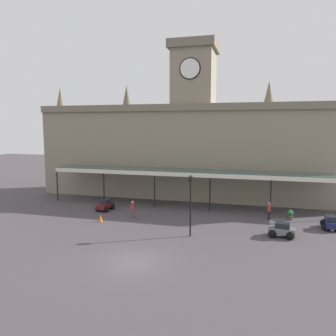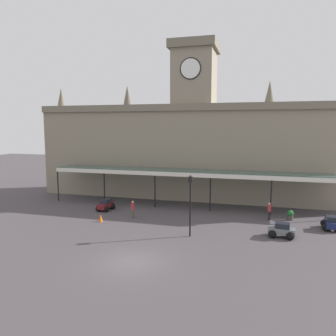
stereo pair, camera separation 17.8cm
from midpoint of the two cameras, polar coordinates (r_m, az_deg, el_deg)
ground_plane at (r=22.64m, az=-6.39°, el=-15.82°), size 140.00×140.00×0.00m
station_building at (r=40.90m, az=4.26°, el=3.80°), size 38.76×5.73×18.72m
entrance_canopy at (r=36.22m, az=2.69°, el=-0.63°), size 30.46×3.26×4.05m
car_grey_sedan at (r=28.40m, az=18.88°, el=-10.26°), size 2.14×1.67×1.19m
car_navy_sedan at (r=32.09m, az=26.09°, el=-8.59°), size 1.62×2.11×1.19m
car_maroon_sedan at (r=35.77m, az=-10.91°, el=-6.39°), size 1.62×2.11×1.19m
pedestrian_near_entrance at (r=32.46m, az=-6.28°, el=-6.97°), size 0.34×0.39×1.67m
pedestrian_beside_cars at (r=33.01m, az=16.90°, el=-7.00°), size 0.34×0.39×1.67m
victorian_lamppost at (r=26.48m, az=3.71°, el=-5.31°), size 0.30×0.30×5.01m
traffic_cone at (r=31.71m, az=-11.74°, el=-8.49°), size 0.40×0.40×0.67m
planter_forecourt_centre at (r=33.66m, az=20.17°, el=-7.60°), size 0.60×0.60×0.96m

